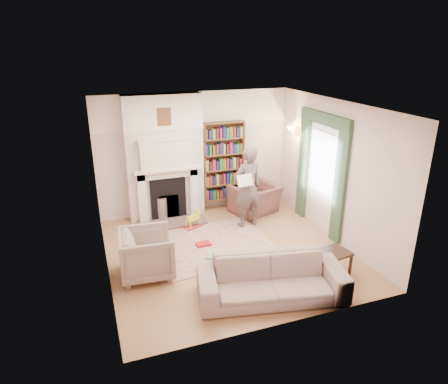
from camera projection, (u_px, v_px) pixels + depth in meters
name	position (u px, v px, depth m)	size (l,w,h in m)	color
floor	(228.00, 252.00, 7.75)	(4.50, 4.50, 0.00)	olive
ceiling	(229.00, 106.00, 6.76)	(4.50, 4.50, 0.00)	white
wall_back	(195.00, 153.00, 9.23)	(4.50, 4.50, 0.00)	beige
wall_front	(288.00, 237.00, 5.27)	(4.50, 4.50, 0.00)	beige
wall_left	(100.00, 199.00, 6.54)	(4.50, 4.50, 0.00)	beige
wall_right	(334.00, 171.00, 7.96)	(4.50, 4.50, 0.00)	beige
fireplace	(165.00, 159.00, 8.83)	(1.70, 0.58, 2.80)	beige
bookcase	(223.00, 161.00, 9.40)	(1.00, 0.24, 1.85)	brown
window	(323.00, 163.00, 8.29)	(0.02, 0.90, 1.30)	silver
curtain_left	(340.00, 186.00, 7.75)	(0.07, 0.32, 2.40)	#2E4930
curtain_right	(303.00, 166.00, 8.98)	(0.07, 0.32, 2.40)	#2E4930
pelmet	(325.00, 119.00, 7.95)	(0.09, 1.70, 0.24)	#2E4930
wall_sconce	(290.00, 132.00, 9.03)	(0.20, 0.24, 0.24)	gold
rug	(208.00, 246.00, 7.96)	(2.47, 1.90, 0.01)	beige
armchair_reading	(255.00, 199.00, 9.42)	(1.04, 0.91, 0.68)	#542D2E
armchair_left	(147.00, 254.00, 6.84)	(0.88, 0.90, 0.82)	#B2A893
sofa	(272.00, 279.00, 6.26)	(2.31, 0.90, 0.68)	#B9A799
man_reading	(248.00, 187.00, 8.55)	(0.65, 0.43, 1.79)	#564745
newspaper	(245.00, 180.00, 8.24)	(0.36, 0.02, 0.25)	white
coffee_table	(329.00, 264.00, 6.87)	(0.70, 0.45, 0.45)	#362113
paraffin_heater	(162.00, 209.00, 9.04)	(0.24, 0.24, 0.55)	#969A9D
rocking_horse	(193.00, 220.00, 8.67)	(0.44, 0.18, 0.39)	yellow
board_game	(216.00, 254.00, 7.59)	(0.34, 0.34, 0.03)	#DDE751
game_box_lid	(203.00, 244.00, 7.96)	(0.29, 0.19, 0.05)	red
comic_annuals	(245.00, 257.00, 7.50)	(0.44, 0.53, 0.02)	red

